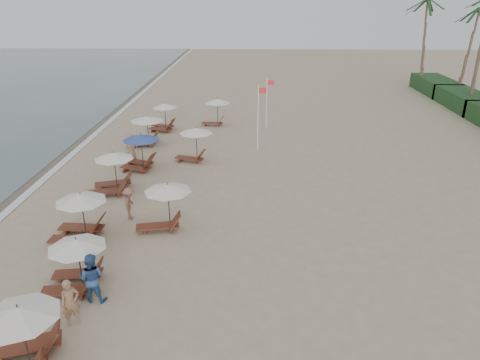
{
  "coord_description": "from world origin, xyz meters",
  "views": [
    {
      "loc": [
        1.39,
        -14.24,
        10.31
      ],
      "look_at": [
        0.74,
        7.38,
        1.3
      ],
      "focal_mm": 33.39,
      "sensor_mm": 36.0,
      "label": 1
    }
  ],
  "objects_px": {
    "inland_station_1": "(193,140)",
    "beachgoer_mid_b": "(130,204)",
    "lounger_station_4": "(139,151)",
    "beachgoer_near": "(71,303)",
    "lounger_station_3": "(111,174)",
    "lounger_station_6": "(163,118)",
    "beachgoer_mid_a": "(92,278)",
    "lounger_station_0": "(15,340)",
    "lounger_station_1": "(74,263)",
    "inland_station_0": "(163,203)",
    "lounger_station_2": "(78,218)",
    "lounger_station_5": "(145,130)",
    "beachgoer_far_b": "(131,147)",
    "inland_station_2": "(216,108)",
    "flag_pole_near": "(259,114)"
  },
  "relations": [
    {
      "from": "lounger_station_2",
      "to": "lounger_station_3",
      "type": "height_order",
      "value": "lounger_station_3"
    },
    {
      "from": "lounger_station_3",
      "to": "lounger_station_6",
      "type": "height_order",
      "value": "lounger_station_3"
    },
    {
      "from": "lounger_station_0",
      "to": "lounger_station_5",
      "type": "xyz_separation_m",
      "value": [
        -1.11,
        21.49,
        0.08
      ]
    },
    {
      "from": "lounger_station_1",
      "to": "lounger_station_4",
      "type": "distance_m",
      "value": 12.54
    },
    {
      "from": "lounger_station_3",
      "to": "inland_station_1",
      "type": "xyz_separation_m",
      "value": [
        3.95,
        5.21,
        0.34
      ]
    },
    {
      "from": "lounger_station_1",
      "to": "inland_station_2",
      "type": "distance_m",
      "value": 23.23
    },
    {
      "from": "lounger_station_2",
      "to": "beachgoer_mid_a",
      "type": "bearing_deg",
      "value": -64.35
    },
    {
      "from": "inland_station_1",
      "to": "lounger_station_4",
      "type": "bearing_deg",
      "value": -154.21
    },
    {
      "from": "lounger_station_2",
      "to": "lounger_station_5",
      "type": "xyz_separation_m",
      "value": [
        -0.15,
        13.9,
        0.07
      ]
    },
    {
      "from": "lounger_station_5",
      "to": "lounger_station_2",
      "type": "bearing_deg",
      "value": -89.39
    },
    {
      "from": "inland_station_0",
      "to": "beachgoer_near",
      "type": "relative_size",
      "value": 1.61
    },
    {
      "from": "lounger_station_4",
      "to": "beachgoer_near",
      "type": "bearing_deg",
      "value": -85.29
    },
    {
      "from": "inland_station_0",
      "to": "beachgoer_near",
      "type": "height_order",
      "value": "inland_station_0"
    },
    {
      "from": "lounger_station_1",
      "to": "inland_station_0",
      "type": "height_order",
      "value": "inland_station_0"
    },
    {
      "from": "beachgoer_near",
      "to": "beachgoer_mid_b",
      "type": "relative_size",
      "value": 1.01
    },
    {
      "from": "lounger_station_3",
      "to": "lounger_station_4",
      "type": "bearing_deg",
      "value": 79.3
    },
    {
      "from": "lounger_station_3",
      "to": "inland_station_1",
      "type": "distance_m",
      "value": 6.55
    },
    {
      "from": "inland_station_1",
      "to": "beachgoer_mid_a",
      "type": "height_order",
      "value": "inland_station_1"
    },
    {
      "from": "lounger_station_2",
      "to": "beachgoer_mid_b",
      "type": "relative_size",
      "value": 1.58
    },
    {
      "from": "beachgoer_mid_a",
      "to": "beachgoer_far_b",
      "type": "xyz_separation_m",
      "value": [
        -2.38,
        14.8,
        -0.04
      ]
    },
    {
      "from": "inland_station_0",
      "to": "beachgoer_mid_b",
      "type": "height_order",
      "value": "inland_station_0"
    },
    {
      "from": "beachgoer_mid_a",
      "to": "flag_pole_near",
      "type": "height_order",
      "value": "flag_pole_near"
    },
    {
      "from": "beachgoer_mid_a",
      "to": "beachgoer_mid_b",
      "type": "bearing_deg",
      "value": -84.42
    },
    {
      "from": "lounger_station_0",
      "to": "inland_station_0",
      "type": "distance_m",
      "value": 9.06
    },
    {
      "from": "lounger_station_1",
      "to": "beachgoer_mid_b",
      "type": "xyz_separation_m",
      "value": [
        0.61,
        5.62,
        -0.21
      ]
    },
    {
      "from": "beachgoer_near",
      "to": "beachgoer_far_b",
      "type": "height_order",
      "value": "beachgoer_far_b"
    },
    {
      "from": "inland_station_1",
      "to": "beachgoer_mid_b",
      "type": "relative_size",
      "value": 1.58
    },
    {
      "from": "inland_station_0",
      "to": "beachgoer_mid_b",
      "type": "distance_m",
      "value": 2.16
    },
    {
      "from": "lounger_station_1",
      "to": "inland_station_2",
      "type": "xyz_separation_m",
      "value": [
        3.45,
        22.97,
        0.41
      ]
    },
    {
      "from": "lounger_station_6",
      "to": "flag_pole_near",
      "type": "xyz_separation_m",
      "value": [
        7.74,
        -4.67,
        1.5
      ]
    },
    {
      "from": "lounger_station_4",
      "to": "inland_station_2",
      "type": "relative_size",
      "value": 1.03
    },
    {
      "from": "lounger_station_4",
      "to": "inland_station_1",
      "type": "bearing_deg",
      "value": 25.79
    },
    {
      "from": "lounger_station_5",
      "to": "beachgoer_far_b",
      "type": "relative_size",
      "value": 1.49
    },
    {
      "from": "lounger_station_1",
      "to": "lounger_station_5",
      "type": "height_order",
      "value": "lounger_station_5"
    },
    {
      "from": "lounger_station_4",
      "to": "flag_pole_near",
      "type": "bearing_deg",
      "value": 28.23
    },
    {
      "from": "beachgoer_mid_b",
      "to": "lounger_station_6",
      "type": "bearing_deg",
      "value": -0.1
    },
    {
      "from": "inland_station_0",
      "to": "beachgoer_mid_a",
      "type": "bearing_deg",
      "value": -106.2
    },
    {
      "from": "beachgoer_mid_a",
      "to": "lounger_station_2",
      "type": "bearing_deg",
      "value": -61.46
    },
    {
      "from": "lounger_station_4",
      "to": "beachgoer_far_b",
      "type": "distance_m",
      "value": 1.79
    },
    {
      "from": "lounger_station_3",
      "to": "inland_station_2",
      "type": "xyz_separation_m",
      "value": [
        4.71,
        14.07,
        0.39
      ]
    },
    {
      "from": "lounger_station_0",
      "to": "lounger_station_2",
      "type": "relative_size",
      "value": 1.06
    },
    {
      "from": "lounger_station_1",
      "to": "beachgoer_far_b",
      "type": "bearing_deg",
      "value": 95.98
    },
    {
      "from": "lounger_station_0",
      "to": "beachgoer_far_b",
      "type": "distance_m",
      "value": 18.08
    },
    {
      "from": "lounger_station_3",
      "to": "beachgoer_mid_b",
      "type": "height_order",
      "value": "lounger_station_3"
    },
    {
      "from": "beachgoer_mid_b",
      "to": "beachgoer_mid_a",
      "type": "bearing_deg",
      "value": 177.64
    },
    {
      "from": "lounger_station_6",
      "to": "beachgoer_far_b",
      "type": "bearing_deg",
      "value": -95.81
    },
    {
      "from": "inland_station_1",
      "to": "beachgoer_near",
      "type": "bearing_deg",
      "value": -97.32
    },
    {
      "from": "lounger_station_0",
      "to": "lounger_station_1",
      "type": "xyz_separation_m",
      "value": [
        0.22,
        3.98,
        0.01
      ]
    },
    {
      "from": "lounger_station_3",
      "to": "flag_pole_near",
      "type": "distance_m",
      "value": 11.39
    },
    {
      "from": "lounger_station_4",
      "to": "beachgoer_mid_b",
      "type": "relative_size",
      "value": 1.56
    }
  ]
}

